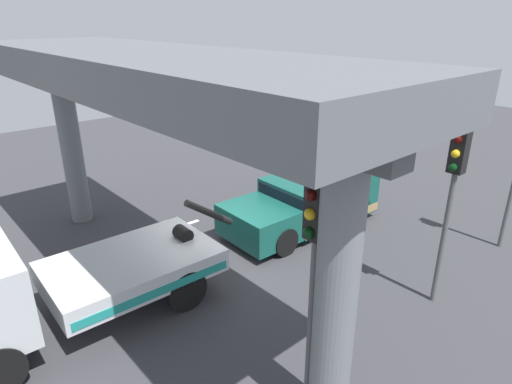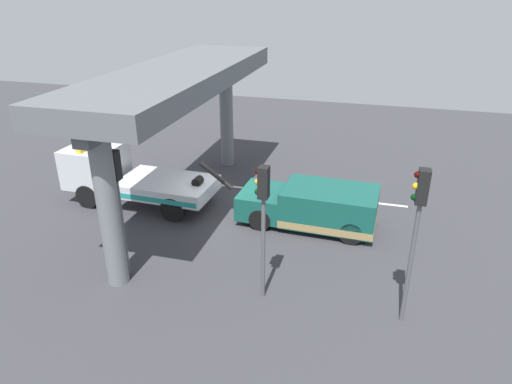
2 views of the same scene
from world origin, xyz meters
name	(u,v)px [view 1 (image 1 of 2)]	position (x,y,z in m)	size (l,w,h in m)	color
ground_plane	(214,266)	(0.00, 0.00, -0.05)	(60.00, 40.00, 0.10)	#38383D
lane_stripe_west	(295,186)	(-6.00, -2.62, 0.00)	(2.60, 0.16, 0.01)	silver
lane_stripe_mid	(164,232)	(0.00, -2.62, 0.00)	(2.60, 0.16, 0.01)	silver
tow_truck_white	(43,287)	(4.27, -0.03, 1.20)	(7.29, 2.60, 2.46)	silver
towed_van_green	(307,203)	(-3.75, 0.00, 0.78)	(5.26, 2.36, 1.58)	#145147
overpass_structure	(145,84)	(1.56, 0.00, 5.03)	(3.60, 12.61, 5.73)	slate
traffic_light_far	(453,182)	(-2.98, 4.81, 3.04)	(0.39, 0.32, 4.16)	#515456
traffic_light_mid	(314,252)	(1.52, 4.81, 3.04)	(0.39, 0.32, 4.17)	#515456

